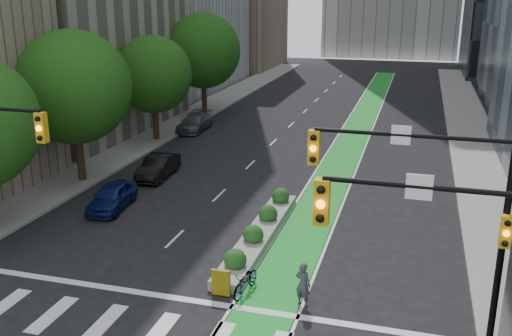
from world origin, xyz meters
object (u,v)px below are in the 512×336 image
Objects in this scene: median_planter at (260,231)px; parked_car_left_near at (112,196)px; bicycle at (246,281)px; parked_car_left_mid at (158,167)px; parked_car_left_far at (194,122)px; cyclist at (303,284)px.

parked_car_left_near is (-8.28, 1.56, 0.29)m from median_planter.
parked_car_left_mid reaches higher than bicycle.
parked_car_left_far is (-2.42, 17.24, 0.01)m from parked_car_left_near.
parked_car_left_far is (-13.70, 23.84, -0.16)m from cyclist.
parked_car_left_mid is (-9.08, 11.73, 0.18)m from bicycle.
bicycle is 0.48× the size of parked_car_left_near.
median_planter is at bearing -42.66° from parked_car_left_mid.
parked_car_left_mid is (-11.28, 12.01, -0.16)m from cyclist.
cyclist is 16.47m from parked_car_left_mid.
parked_car_left_mid is at bearing -80.63° from parked_car_left_far.
median_planter is 8.43m from parked_car_left_near.
parked_car_left_near is (-9.08, 6.32, 0.17)m from bicycle.
parked_car_left_mid reaches higher than parked_car_left_near.
bicycle is 2.24m from cyclist.
cyclist is at bearing 1.20° from bicycle.
cyclist reaches higher than parked_car_left_far.
parked_car_left_near is 0.96× the size of parked_car_left_mid.
parked_car_left_mid is at bearing 136.17° from bicycle.
cyclist is at bearing -59.24° from median_planter.
cyclist reaches higher than median_planter.
parked_car_left_near is at bearing 169.34° from median_planter.
bicycle is 11.07m from parked_car_left_near.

